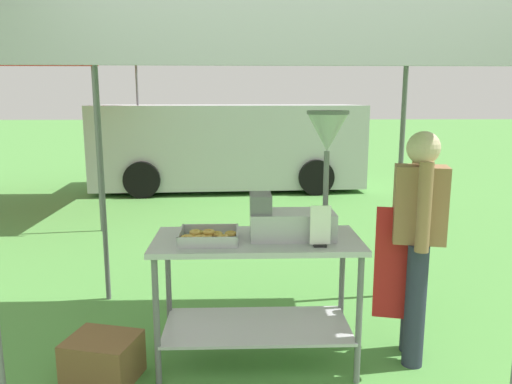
# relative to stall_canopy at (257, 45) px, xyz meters

# --- Properties ---
(ground_plane) EXTENTS (70.00, 70.00, 0.00)m
(ground_plane) POSITION_rel_stall_canopy_xyz_m (0.26, 4.99, -2.16)
(ground_plane) COLOR #519342
(stall_canopy) EXTENTS (2.86, 2.20, 2.24)m
(stall_canopy) POSITION_rel_stall_canopy_xyz_m (0.00, 0.00, 0.00)
(stall_canopy) COLOR slate
(stall_canopy) RESTS_ON ground
(donut_cart) EXTENTS (1.38, 0.64, 0.90)m
(donut_cart) POSITION_rel_stall_canopy_xyz_m (-0.00, -0.10, -1.49)
(donut_cart) COLOR #B7B7BC
(donut_cart) RESTS_ON ground
(donut_tray) EXTENTS (0.39, 0.33, 0.07)m
(donut_tray) POSITION_rel_stall_canopy_xyz_m (-0.33, -0.15, -1.23)
(donut_tray) COLOR #B7B7BC
(donut_tray) RESTS_ON donut_cart
(donut_fryer) EXTENTS (0.64, 0.28, 0.84)m
(donut_fryer) POSITION_rel_stall_canopy_xyz_m (0.30, -0.09, -0.93)
(donut_fryer) COLOR #B7B7BC
(donut_fryer) RESTS_ON donut_cart
(menu_sign) EXTENTS (0.13, 0.05, 0.26)m
(menu_sign) POSITION_rel_stall_canopy_xyz_m (0.39, -0.30, -1.14)
(menu_sign) COLOR black
(menu_sign) RESTS_ON donut_cart
(vendor) EXTENTS (0.47, 0.54, 1.61)m
(vendor) POSITION_rel_stall_canopy_xyz_m (1.09, -0.06, -1.25)
(vendor) COLOR #2D3347
(vendor) RESTS_ON ground
(supply_crate) EXTENTS (0.52, 0.46, 0.29)m
(supply_crate) POSITION_rel_stall_canopy_xyz_m (-1.02, -0.27, -2.01)
(supply_crate) COLOR brown
(supply_crate) RESTS_ON ground
(van_silver) EXTENTS (5.37, 2.30, 1.69)m
(van_silver) POSITION_rel_stall_canopy_xyz_m (-0.35, 6.81, -1.28)
(van_silver) COLOR #BCBCC1
(van_silver) RESTS_ON ground
(neighbour_tent) EXTENTS (3.39, 3.00, 2.51)m
(neighbour_tent) POSITION_rel_stall_canopy_xyz_m (-3.63, 4.79, 0.28)
(neighbour_tent) COLOR slate
(neighbour_tent) RESTS_ON ground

